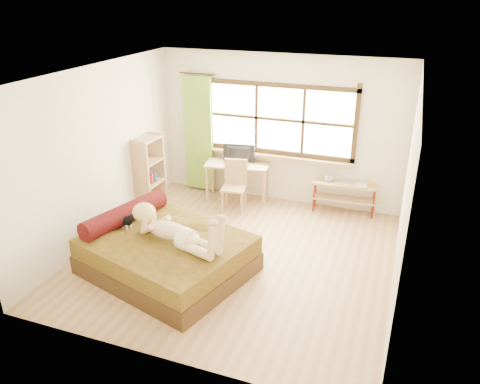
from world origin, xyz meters
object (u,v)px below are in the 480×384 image
at_px(bed, 164,252).
at_px(pipe_shelf, 345,191).
at_px(desk, 237,168).
at_px(chair, 235,182).
at_px(bookshelf, 149,172).
at_px(woman, 173,221).
at_px(kitten, 124,219).

height_order(bed, pipe_shelf, bed).
relative_size(desk, pipe_shelf, 1.08).
height_order(desk, chair, chair).
xyz_separation_m(pipe_shelf, bookshelf, (-3.36, -0.95, 0.26)).
bearing_deg(desk, bed, -101.56).
bearing_deg(desk, chair, -85.57).
bearing_deg(pipe_shelf, desk, 179.22).
relative_size(woman, pipe_shelf, 1.31).
height_order(bed, woman, woman).
relative_size(bed, desk, 2.05).
bearing_deg(desk, kitten, -116.13).
xyz_separation_m(kitten, desk, (0.79, 2.55, -0.03)).
height_order(chair, pipe_shelf, chair).
xyz_separation_m(bed, woman, (0.20, -0.06, 0.56)).
bearing_deg(bed, desk, 103.64).
xyz_separation_m(chair, pipe_shelf, (1.90, 0.49, -0.09)).
height_order(desk, bookshelf, bookshelf).
bearing_deg(bed, pipe_shelf, 68.91).
distance_m(desk, bookshelf, 1.61).
distance_m(pipe_shelf, bookshelf, 3.50).
relative_size(woman, bookshelf, 1.12).
relative_size(desk, bookshelf, 0.93).
bearing_deg(bed, chair, 101.02).
bearing_deg(bookshelf, desk, 33.13).
bearing_deg(chair, pipe_shelf, 5.54).
relative_size(desk, chair, 1.35).
relative_size(woman, chair, 1.64).
relative_size(bed, woman, 1.69).
bearing_deg(woman, desk, 107.96).
height_order(bed, desk, bed).
xyz_separation_m(kitten, pipe_shelf, (2.78, 2.67, -0.25)).
height_order(woman, pipe_shelf, woman).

